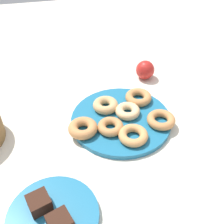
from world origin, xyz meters
TOP-DOWN VIEW (x-y plane):
  - ground_plane at (0.00, 0.00)m, footprint 2.40×2.40m
  - donut_plate at (0.00, 0.00)m, footprint 0.32×0.32m
  - donut_0 at (-0.05, 0.04)m, footprint 0.09×0.09m
  - donut_1 at (0.06, 0.04)m, footprint 0.11×0.11m
  - donut_2 at (-0.05, -0.12)m, footprint 0.12×0.12m
  - donut_3 at (0.01, -0.02)m, footprint 0.11×0.11m
  - donut_4 at (-0.10, -0.01)m, footprint 0.10×0.10m
  - donut_5 at (0.07, -0.08)m, footprint 0.10×0.10m
  - donut_6 at (-0.04, 0.13)m, footprint 0.11×0.11m
  - cake_plate at (-0.29, 0.24)m, footprint 0.22×0.22m
  - brownie_near at (-0.32, 0.22)m, footprint 0.06×0.06m
  - brownie_far at (-0.26, 0.26)m, footprint 0.06×0.06m
  - apple at (0.23, -0.15)m, footprint 0.07×0.07m

SIDE VIEW (x-z plane):
  - ground_plane at x=0.00m, z-range 0.00..0.00m
  - donut_plate at x=0.00m, z-range 0.00..0.02m
  - cake_plate at x=-0.29m, z-range 0.00..0.02m
  - donut_2 at x=-0.05m, z-range 0.02..0.04m
  - donut_4 at x=-0.10m, z-range 0.02..0.04m
  - donut_0 at x=-0.05m, z-range 0.02..0.04m
  - donut_5 at x=0.07m, z-range 0.02..0.04m
  - donut_3 at x=0.01m, z-range 0.02..0.04m
  - donut_1 at x=0.06m, z-range 0.02..0.04m
  - donut_6 at x=-0.04m, z-range 0.02..0.05m
  - brownie_near at x=-0.32m, z-range 0.02..0.05m
  - brownie_far at x=-0.26m, z-range 0.02..0.05m
  - apple at x=0.23m, z-range 0.00..0.07m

